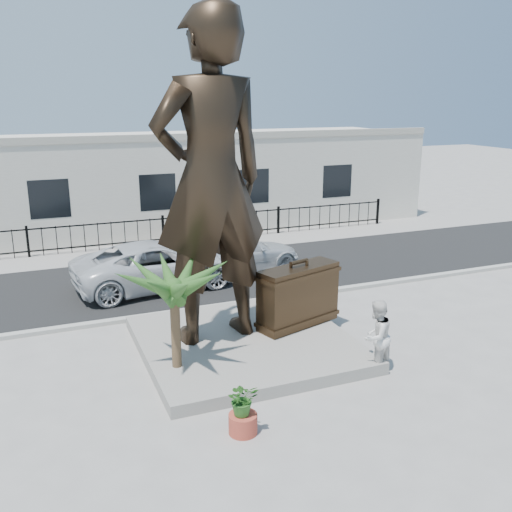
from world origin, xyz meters
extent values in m
plane|color=#9E9991|center=(0.00, 0.00, 0.00)|extent=(100.00, 100.00, 0.00)
cube|color=black|center=(0.00, 8.00, 0.01)|extent=(40.00, 7.00, 0.01)
cube|color=#A5A399|center=(0.00, 4.50, 0.06)|extent=(40.00, 0.25, 0.12)
cube|color=#9E9991|center=(0.00, 12.00, 0.01)|extent=(40.00, 2.50, 0.02)
cube|color=gray|center=(-0.50, 1.50, 0.15)|extent=(5.20, 5.20, 0.30)
cube|color=black|center=(0.00, 12.80, 0.60)|extent=(22.00, 0.10, 1.20)
cube|color=silver|center=(0.00, 17.00, 2.20)|extent=(28.00, 7.00, 4.40)
imported|color=black|center=(-1.20, 1.96, 4.33)|extent=(3.16, 2.28, 8.07)
cube|color=#342516|center=(1.14, 1.79, 1.12)|extent=(2.45, 1.42, 1.65)
imported|color=silver|center=(1.90, -0.80, 0.88)|extent=(1.05, 0.96, 1.76)
imported|color=silver|center=(-1.48, 7.18, 0.79)|extent=(5.87, 3.16, 1.57)
imported|color=silver|center=(1.71, 7.85, 0.69)|extent=(4.87, 2.45, 1.36)
imported|color=orange|center=(1.36, 12.15, 0.91)|extent=(1.19, 0.73, 1.77)
cylinder|color=#AD3F2D|center=(-1.91, -2.05, 0.20)|extent=(0.56, 0.56, 0.40)
imported|color=#2A601F|center=(-1.91, -2.05, 0.73)|extent=(0.68, 0.62, 0.67)
camera|label=1|loc=(-5.31, -11.12, 6.29)|focal=40.00mm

